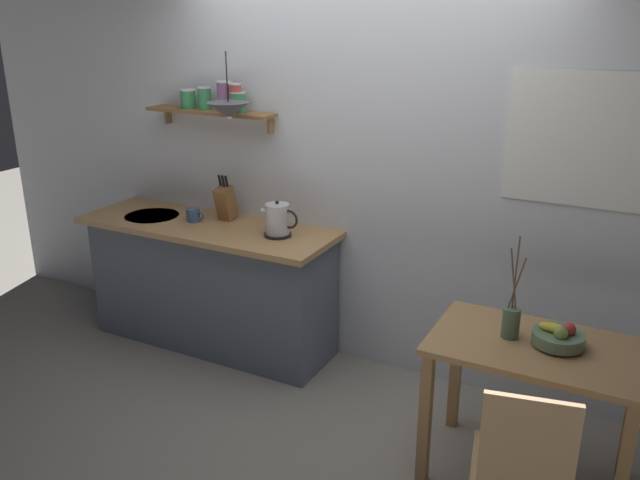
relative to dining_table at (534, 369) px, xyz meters
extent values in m
plane|color=gray|center=(-1.28, 0.13, -0.63)|extent=(14.00, 14.00, 0.00)
cube|color=silver|center=(-1.08, 0.78, 0.72)|extent=(6.80, 0.10, 2.70)
cube|color=white|center=(0.00, 0.73, 1.00)|extent=(0.78, 0.01, 0.72)
cube|color=silver|center=(0.00, 0.73, 1.00)|extent=(0.72, 0.01, 0.66)
cube|color=slate|center=(-2.28, 0.45, -0.19)|extent=(1.74, 0.52, 0.86)
cube|color=tan|center=(-2.28, 0.43, 0.26)|extent=(1.83, 0.63, 0.04)
cylinder|color=#B7BABF|center=(-2.74, 0.41, 0.27)|extent=(0.38, 0.38, 0.01)
cube|color=brown|center=(-2.34, 0.62, 1.01)|extent=(0.96, 0.18, 0.02)
cube|color=#99754C|center=(-2.77, 0.70, 0.95)|extent=(0.02, 0.06, 0.12)
cube|color=#99754C|center=(-1.91, 0.70, 0.95)|extent=(0.02, 0.06, 0.12)
cylinder|color=#388E56|center=(-2.52, 0.62, 1.08)|extent=(0.10, 0.10, 0.12)
cylinder|color=silver|center=(-2.52, 0.62, 1.14)|extent=(0.11, 0.11, 0.01)
cylinder|color=#388E56|center=(-2.38, 0.62, 1.09)|extent=(0.09, 0.09, 0.14)
cylinder|color=silver|center=(-2.38, 0.62, 1.16)|extent=(0.09, 0.09, 0.01)
cylinder|color=#7F5689|center=(-2.22, 0.62, 1.11)|extent=(0.09, 0.09, 0.19)
cylinder|color=silver|center=(-2.22, 0.62, 1.21)|extent=(0.10, 0.10, 0.01)
cylinder|color=#BC4238|center=(-2.13, 0.62, 1.11)|extent=(0.08, 0.08, 0.18)
cylinder|color=silver|center=(-2.13, 0.62, 1.20)|extent=(0.08, 0.08, 0.01)
cylinder|color=#388E56|center=(-2.11, 0.62, 1.08)|extent=(0.10, 0.10, 0.12)
cylinder|color=silver|center=(-2.11, 0.62, 1.15)|extent=(0.11, 0.11, 0.01)
cube|color=tan|center=(0.00, 0.00, 0.12)|extent=(1.00, 0.63, 0.03)
cube|color=tan|center=(-0.45, -0.26, -0.26)|extent=(0.06, 0.06, 0.73)
cube|color=tan|center=(0.45, -0.26, -0.26)|extent=(0.06, 0.06, 0.73)
cube|color=tan|center=(-0.45, 0.26, -0.26)|extent=(0.06, 0.06, 0.73)
cube|color=tan|center=(0.45, 0.26, -0.26)|extent=(0.06, 0.06, 0.73)
cube|color=tan|center=(0.07, -0.57, -0.16)|extent=(0.48, 0.48, 0.03)
cube|color=tan|center=(0.11, -0.76, 0.08)|extent=(0.36, 0.10, 0.45)
cylinder|color=slate|center=(0.09, 0.03, 0.14)|extent=(0.11, 0.11, 0.01)
cylinder|color=slate|center=(0.09, 0.03, 0.18)|extent=(0.25, 0.25, 0.06)
ellipsoid|color=yellow|center=(0.06, 0.03, 0.23)|extent=(0.14, 0.07, 0.04)
sphere|color=red|center=(0.13, 0.04, 0.23)|extent=(0.07, 0.07, 0.07)
sphere|color=#8EA84C|center=(0.10, -0.01, 0.23)|extent=(0.07, 0.07, 0.07)
cylinder|color=#567056|center=(-0.14, 0.02, 0.21)|extent=(0.09, 0.09, 0.15)
cylinder|color=brown|center=(-0.15, 0.02, 0.44)|extent=(0.06, 0.03, 0.30)
cylinder|color=brown|center=(-0.14, 0.01, 0.48)|extent=(0.02, 0.04, 0.38)
cylinder|color=brown|center=(-0.13, 0.01, 0.43)|extent=(0.07, 0.02, 0.27)
cylinder|color=black|center=(-1.72, 0.44, 0.29)|extent=(0.18, 0.18, 0.02)
cylinder|color=silver|center=(-1.72, 0.44, 0.39)|extent=(0.15, 0.15, 0.19)
sphere|color=black|center=(-1.72, 0.44, 0.50)|extent=(0.02, 0.02, 0.02)
cone|color=silver|center=(-1.81, 0.44, 0.43)|extent=(0.04, 0.04, 0.04)
torus|color=black|center=(-1.63, 0.44, 0.40)|extent=(0.12, 0.02, 0.12)
cube|color=brown|center=(-2.21, 0.57, 0.40)|extent=(0.10, 0.17, 0.25)
cylinder|color=black|center=(-2.23, 0.55, 0.56)|extent=(0.02, 0.04, 0.08)
cylinder|color=black|center=(-2.21, 0.55, 0.56)|extent=(0.02, 0.04, 0.08)
cylinder|color=black|center=(-2.18, 0.55, 0.56)|extent=(0.02, 0.04, 0.08)
cylinder|color=#3D5B89|center=(-2.39, 0.44, 0.33)|extent=(0.09, 0.09, 0.09)
torus|color=#3D5B89|center=(-2.34, 0.44, 0.33)|extent=(0.06, 0.01, 0.06)
cylinder|color=black|center=(-2.05, 0.43, 1.26)|extent=(0.01, 0.01, 0.31)
cone|color=#4C5156|center=(-2.05, 0.43, 1.06)|extent=(0.27, 0.27, 0.10)
sphere|color=white|center=(-2.05, 0.43, 1.03)|extent=(0.04, 0.04, 0.04)
camera|label=1|loc=(0.38, -2.98, 1.66)|focal=36.99mm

